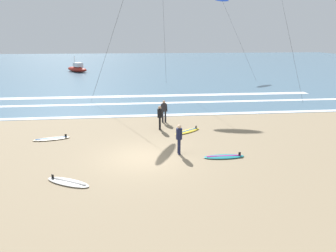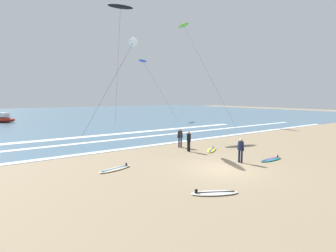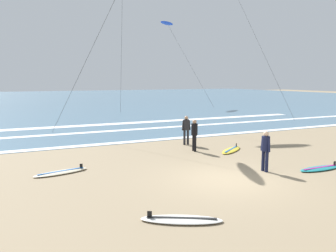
{
  "view_description": "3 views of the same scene",
  "coord_description": "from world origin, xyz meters",
  "px_view_note": "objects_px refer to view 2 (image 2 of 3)",
  "views": [
    {
      "loc": [
        -0.23,
        -14.4,
        5.95
      ],
      "look_at": [
        1.43,
        1.22,
        1.26
      ],
      "focal_mm": 32.29,
      "sensor_mm": 36.0,
      "label": 1
    },
    {
      "loc": [
        -10.78,
        -9.92,
        4.21
      ],
      "look_at": [
        -1.84,
        3.04,
        2.37
      ],
      "focal_mm": 26.49,
      "sensor_mm": 36.0,
      "label": 2
    },
    {
      "loc": [
        -6.97,
        -9.76,
        3.59
      ],
      "look_at": [
        -0.89,
        3.23,
        1.59
      ],
      "focal_mm": 36.01,
      "sensor_mm": 36.0,
      "label": 3
    }
  ],
  "objects_px": {
    "surfer_right_near": "(180,136)",
    "kite_white_mid_center": "(133,43)",
    "surfboard_near_water": "(115,169)",
    "offshore_boat": "(2,119)",
    "kite_lime_low_near": "(184,26)",
    "surfboard_foreground_flat": "(271,159)",
    "kite_black_high_left": "(121,8)",
    "kite_blue_high_right": "(143,61)",
    "surfer_foreground_main": "(189,139)",
    "surfboard_left_pile": "(215,193)",
    "surfer_background_far": "(241,148)",
    "surfboard_right_spare": "(211,150)"
  },
  "relations": [
    {
      "from": "surfer_background_far",
      "to": "kite_lime_low_near",
      "type": "distance_m",
      "value": 31.94
    },
    {
      "from": "kite_blue_high_right",
      "to": "kite_white_mid_center",
      "type": "xyz_separation_m",
      "value": [
        -13.81,
        -23.33,
        -2.26
      ]
    },
    {
      "from": "surfboard_left_pile",
      "to": "surfer_right_near",
      "type": "bearing_deg",
      "value": 61.18
    },
    {
      "from": "kite_black_high_left",
      "to": "kite_blue_high_right",
      "type": "height_order",
      "value": "kite_black_high_left"
    },
    {
      "from": "surfboard_foreground_flat",
      "to": "kite_blue_high_right",
      "type": "height_order",
      "value": "kite_blue_high_right"
    },
    {
      "from": "surfboard_near_water",
      "to": "kite_blue_high_right",
      "type": "relative_size",
      "value": 0.19
    },
    {
      "from": "surfer_right_near",
      "to": "kite_black_high_left",
      "type": "bearing_deg",
      "value": 85.94
    },
    {
      "from": "kite_lime_low_near",
      "to": "kite_white_mid_center",
      "type": "distance_m",
      "value": 23.71
    },
    {
      "from": "surfboard_near_water",
      "to": "kite_lime_low_near",
      "type": "xyz_separation_m",
      "value": [
        21.54,
        21.11,
        16.12
      ]
    },
    {
      "from": "surfer_foreground_main",
      "to": "kite_blue_high_right",
      "type": "bearing_deg",
      "value": 67.57
    },
    {
      "from": "surfboard_left_pile",
      "to": "kite_blue_high_right",
      "type": "distance_m",
      "value": 40.57
    },
    {
      "from": "surfer_background_far",
      "to": "kite_white_mid_center",
      "type": "distance_m",
      "value": 12.59
    },
    {
      "from": "surfboard_foreground_flat",
      "to": "surfboard_right_spare",
      "type": "distance_m",
      "value": 4.58
    },
    {
      "from": "surfer_foreground_main",
      "to": "surfboard_left_pile",
      "type": "bearing_deg",
      "value": -121.69
    },
    {
      "from": "surfboard_right_spare",
      "to": "kite_white_mid_center",
      "type": "relative_size",
      "value": 0.23
    },
    {
      "from": "surfer_right_near",
      "to": "kite_lime_low_near",
      "type": "relative_size",
      "value": 0.1
    },
    {
      "from": "surfboard_left_pile",
      "to": "kite_lime_low_near",
      "type": "bearing_deg",
      "value": 54.32
    },
    {
      "from": "surfer_background_far",
      "to": "kite_white_mid_center",
      "type": "bearing_deg",
      "value": 106.35
    },
    {
      "from": "surfboard_left_pile",
      "to": "surfboard_right_spare",
      "type": "bearing_deg",
      "value": 46.38
    },
    {
      "from": "kite_lime_low_near",
      "to": "surfer_foreground_main",
      "type": "bearing_deg",
      "value": -127.05
    },
    {
      "from": "surfboard_near_water",
      "to": "surfer_foreground_main",
      "type": "bearing_deg",
      "value": 11.54
    },
    {
      "from": "offshore_boat",
      "to": "surfer_foreground_main",
      "type": "bearing_deg",
      "value": -71.77
    },
    {
      "from": "surfboard_foreground_flat",
      "to": "kite_white_mid_center",
      "type": "distance_m",
      "value": 14.32
    },
    {
      "from": "surfer_foreground_main",
      "to": "surfer_background_far",
      "type": "relative_size",
      "value": 1.0
    },
    {
      "from": "surfboard_near_water",
      "to": "kite_black_high_left",
      "type": "distance_m",
      "value": 23.9
    },
    {
      "from": "kite_blue_high_right",
      "to": "surfboard_near_water",
      "type": "bearing_deg",
      "value": -121.69
    },
    {
      "from": "kite_white_mid_center",
      "to": "offshore_boat",
      "type": "height_order",
      "value": "kite_white_mid_center"
    },
    {
      "from": "kite_black_high_left",
      "to": "kite_lime_low_near",
      "type": "bearing_deg",
      "value": 18.37
    },
    {
      "from": "surfer_foreground_main",
      "to": "surfboard_near_water",
      "type": "bearing_deg",
      "value": -168.46
    },
    {
      "from": "kite_blue_high_right",
      "to": "kite_white_mid_center",
      "type": "height_order",
      "value": "kite_blue_high_right"
    },
    {
      "from": "surfer_foreground_main",
      "to": "surfboard_near_water",
      "type": "height_order",
      "value": "surfer_foreground_main"
    },
    {
      "from": "surfer_foreground_main",
      "to": "surfboard_foreground_flat",
      "type": "height_order",
      "value": "surfer_foreground_main"
    },
    {
      "from": "surfboard_near_water",
      "to": "surfer_right_near",
      "type": "bearing_deg",
      "value": 23.17
    },
    {
      "from": "surfer_foreground_main",
      "to": "kite_white_mid_center",
      "type": "xyz_separation_m",
      "value": [
        -2.12,
        5.0,
        7.85
      ]
    },
    {
      "from": "kite_black_high_left",
      "to": "offshore_boat",
      "type": "height_order",
      "value": "kite_black_high_left"
    },
    {
      "from": "kite_lime_low_near",
      "to": "surfboard_foreground_flat",
      "type": "bearing_deg",
      "value": -115.78
    },
    {
      "from": "surfer_background_far",
      "to": "offshore_boat",
      "type": "relative_size",
      "value": 0.32
    },
    {
      "from": "surfer_background_far",
      "to": "surfboard_right_spare",
      "type": "height_order",
      "value": "surfer_background_far"
    },
    {
      "from": "kite_white_mid_center",
      "to": "offshore_boat",
      "type": "relative_size",
      "value": 1.81
    },
    {
      "from": "surfboard_left_pile",
      "to": "kite_lime_low_near",
      "type": "height_order",
      "value": "kite_lime_low_near"
    },
    {
      "from": "surfer_right_near",
      "to": "surfboard_right_spare",
      "type": "height_order",
      "value": "surfer_right_near"
    },
    {
      "from": "kite_blue_high_right",
      "to": "surfer_background_far",
      "type": "bearing_deg",
      "value": -108.62
    },
    {
      "from": "surfboard_near_water",
      "to": "kite_blue_high_right",
      "type": "bearing_deg",
      "value": 58.31
    },
    {
      "from": "surfer_right_near",
      "to": "surfboard_left_pile",
      "type": "height_order",
      "value": "surfer_right_near"
    },
    {
      "from": "surfboard_foreground_flat",
      "to": "surfer_foreground_main",
      "type": "bearing_deg",
      "value": 119.04
    },
    {
      "from": "surfer_right_near",
      "to": "kite_black_high_left",
      "type": "height_order",
      "value": "kite_black_high_left"
    },
    {
      "from": "offshore_boat",
      "to": "kite_black_high_left",
      "type": "bearing_deg",
      "value": -56.77
    },
    {
      "from": "kite_lime_low_near",
      "to": "kite_blue_high_right",
      "type": "relative_size",
      "value": 1.46
    },
    {
      "from": "surfer_right_near",
      "to": "kite_white_mid_center",
      "type": "xyz_separation_m",
      "value": [
        -2.55,
        3.33,
        7.85
      ]
    },
    {
      "from": "surfer_right_near",
      "to": "offshore_boat",
      "type": "height_order",
      "value": "offshore_boat"
    }
  ]
}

